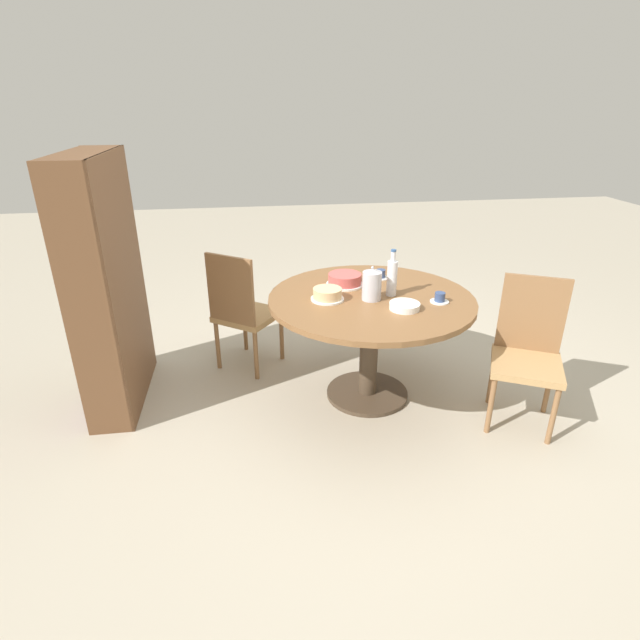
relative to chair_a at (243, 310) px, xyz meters
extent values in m
plane|color=#B2A893|center=(-0.54, -0.85, -0.49)|extent=(14.00, 14.00, 0.00)
cylinder|color=#473828|center=(-0.54, -0.85, -0.47)|extent=(0.58, 0.58, 0.03)
cylinder|color=#473828|center=(-0.54, -0.85, -0.11)|extent=(0.13, 0.13, 0.69)
cylinder|color=brown|center=(-0.54, -0.85, 0.25)|extent=(1.36, 1.36, 0.04)
cylinder|color=olive|center=(0.09, -0.29, -0.29)|extent=(0.03, 0.03, 0.40)
cylinder|color=olive|center=(0.31, 0.00, -0.29)|extent=(0.03, 0.03, 0.40)
cylinder|color=olive|center=(-0.20, -0.08, -0.29)|extent=(0.03, 0.03, 0.40)
cylinder|color=olive|center=(0.02, 0.21, -0.29)|extent=(0.03, 0.03, 0.40)
cube|color=tan|center=(0.06, -0.04, -0.07)|extent=(0.59, 0.59, 0.04)
cube|color=olive|center=(-0.10, 0.08, 0.20)|extent=(0.26, 0.34, 0.50)
cylinder|color=olive|center=(-1.08, -1.51, -0.29)|extent=(0.03, 0.03, 0.40)
cylinder|color=olive|center=(-1.24, -1.83, -0.29)|extent=(0.03, 0.03, 0.40)
cylinder|color=olive|center=(-0.76, -1.67, -0.29)|extent=(0.03, 0.03, 0.40)
cylinder|color=olive|center=(-0.92, -1.99, -0.29)|extent=(0.03, 0.03, 0.40)
cube|color=tan|center=(-1.00, -1.75, -0.07)|extent=(0.57, 0.57, 0.04)
cube|color=olive|center=(-0.83, -1.84, 0.20)|extent=(0.20, 0.37, 0.50)
cube|color=brown|center=(0.16, 0.86, 0.34)|extent=(0.04, 0.28, 1.67)
cube|color=brown|center=(-0.73, 0.86, 0.34)|extent=(0.04, 0.28, 1.67)
cube|color=brown|center=(-0.29, 0.73, 0.34)|extent=(0.93, 0.02, 1.67)
cube|color=brown|center=(-0.29, 0.86, -0.47)|extent=(0.85, 0.27, 0.04)
cube|color=brown|center=(-0.29, 0.86, -0.16)|extent=(0.85, 0.27, 0.04)
cube|color=brown|center=(-0.29, 0.86, 0.18)|extent=(0.85, 0.27, 0.04)
cube|color=brown|center=(-0.29, 0.86, 0.51)|extent=(0.85, 0.27, 0.04)
cube|color=brown|center=(-0.29, 0.86, 0.84)|extent=(0.85, 0.27, 0.04)
cube|color=brown|center=(-0.29, 0.86, 1.16)|extent=(0.85, 0.27, 0.04)
cube|color=beige|center=(-0.02, 0.84, -0.34)|extent=(0.31, 0.21, 0.22)
cube|color=#703384|center=(-0.56, 0.84, -0.34)|extent=(0.31, 0.21, 0.22)
cube|color=#28703D|center=(-0.06, 0.84, -0.01)|extent=(0.40, 0.21, 0.26)
cube|color=#B72D28|center=(-0.52, 0.84, -0.03)|extent=(0.40, 0.21, 0.22)
cube|color=#B72D28|center=(-0.04, 0.84, 0.31)|extent=(0.37, 0.21, 0.23)
cube|color=beige|center=(-0.53, 0.84, 0.31)|extent=(0.37, 0.21, 0.23)
cube|color=beige|center=(-0.06, 0.84, 0.65)|extent=(0.39, 0.21, 0.25)
cube|color=#28703D|center=(-0.52, 0.84, 0.65)|extent=(0.39, 0.21, 0.23)
cube|color=#703384|center=(-0.05, 0.84, 0.99)|extent=(0.38, 0.21, 0.25)
cube|color=#B72D28|center=(-0.52, 0.84, 0.99)|extent=(0.38, 0.21, 0.25)
cylinder|color=silver|center=(-0.59, -0.84, 0.36)|extent=(0.12, 0.12, 0.19)
cone|color=silver|center=(-0.59, -0.84, 0.47)|extent=(0.11, 0.11, 0.02)
sphere|color=silver|center=(-0.59, -0.84, 0.48)|extent=(0.02, 0.02, 0.02)
cylinder|color=silver|center=(-0.53, -0.99, 0.39)|extent=(0.07, 0.07, 0.23)
cylinder|color=silver|center=(-0.53, -0.99, 0.53)|extent=(0.03, 0.03, 0.07)
cylinder|color=#2D5184|center=(-0.53, -0.99, 0.57)|extent=(0.03, 0.03, 0.01)
cylinder|color=white|center=(-0.30, -0.72, 0.27)|extent=(0.26, 0.26, 0.01)
cylinder|color=#C65651|center=(-0.30, -0.72, 0.32)|extent=(0.23, 0.23, 0.07)
cylinder|color=white|center=(-0.55, -0.56, 0.27)|extent=(0.22, 0.22, 0.01)
cylinder|color=#DBB784|center=(-0.55, -0.56, 0.31)|extent=(0.19, 0.19, 0.07)
cylinder|color=silver|center=(-0.20, -1.01, 0.27)|extent=(0.12, 0.12, 0.01)
cylinder|color=#334775|center=(-0.20, -1.01, 0.31)|extent=(0.07, 0.07, 0.06)
cylinder|color=silver|center=(-0.70, -1.26, 0.27)|extent=(0.12, 0.12, 0.01)
cylinder|color=#334775|center=(-0.70, -1.26, 0.31)|extent=(0.07, 0.07, 0.06)
cylinder|color=white|center=(-0.78, -1.01, 0.27)|extent=(0.19, 0.19, 0.01)
cylinder|color=white|center=(-0.78, -1.01, 0.28)|extent=(0.19, 0.19, 0.01)
cylinder|color=white|center=(-0.78, -1.01, 0.29)|extent=(0.19, 0.19, 0.01)
cylinder|color=white|center=(-0.78, -1.01, 0.30)|extent=(0.19, 0.19, 0.01)
camera|label=1|loc=(-3.52, -0.07, 1.46)|focal=28.00mm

